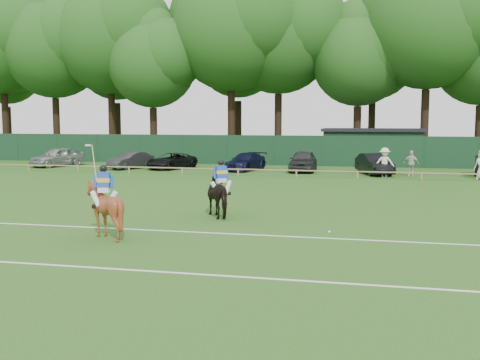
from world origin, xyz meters
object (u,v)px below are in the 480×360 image
(horse_dark, at_px, (221,195))
(sedan_silver, at_px, (57,157))
(spectator_left, at_px, (385,162))
(polo_ball, at_px, (329,232))
(sedan_grey, at_px, (131,160))
(suv_black, at_px, (172,161))
(estate_black, at_px, (374,164))
(sedan_navy, at_px, (246,162))
(utility_shed, at_px, (372,146))
(hatch_grey, at_px, (303,161))
(horse_chestnut, at_px, (104,209))
(spectator_mid, at_px, (411,163))

(horse_dark, height_order, sedan_silver, horse_dark)
(spectator_left, xyz_separation_m, polo_ball, (-2.39, -19.37, -0.94))
(sedan_grey, height_order, spectator_left, spectator_left)
(sedan_silver, relative_size, suv_black, 1.05)
(sedan_silver, distance_m, suv_black, 9.85)
(estate_black, bearing_deg, polo_ball, -112.87)
(estate_black, bearing_deg, sedan_navy, 155.91)
(sedan_grey, height_order, sedan_navy, sedan_grey)
(sedan_navy, relative_size, utility_shed, 0.53)
(horse_dark, bearing_deg, hatch_grey, -128.78)
(sedan_navy, xyz_separation_m, estate_black, (9.43, -0.99, 0.07))
(polo_ball, bearing_deg, hatch_grey, 98.55)
(spectator_left, bearing_deg, horse_chestnut, -117.65)
(spectator_mid, xyz_separation_m, utility_shed, (-2.48, 9.81, 0.67))
(horse_chestnut, bearing_deg, utility_shed, -119.19)
(spectator_left, bearing_deg, utility_shed, 90.05)
(suv_black, relative_size, estate_black, 1.01)
(horse_chestnut, distance_m, sedan_navy, 24.40)
(estate_black, bearing_deg, sedan_grey, 160.52)
(hatch_grey, bearing_deg, suv_black, -179.88)
(horse_dark, distance_m, sedan_silver, 27.45)
(horse_chestnut, bearing_deg, sedan_grey, -82.17)
(sedan_silver, relative_size, estate_black, 1.06)
(polo_ball, bearing_deg, spectator_mid, 78.45)
(sedan_silver, relative_size, utility_shed, 0.55)
(estate_black, bearing_deg, sedan_silver, 159.46)
(sedan_navy, relative_size, spectator_left, 2.29)
(spectator_left, bearing_deg, sedan_navy, 161.07)
(suv_black, bearing_deg, spectator_left, 11.50)
(suv_black, relative_size, hatch_grey, 0.97)
(sedan_navy, bearing_deg, horse_dark, -66.60)
(suv_black, xyz_separation_m, utility_shed, (15.20, 8.07, 0.92))
(sedan_silver, xyz_separation_m, spectator_mid, (27.53, -1.86, 0.08))
(spectator_mid, distance_m, utility_shed, 10.14)
(utility_shed, bearing_deg, sedan_navy, -139.31)
(sedan_silver, distance_m, sedan_grey, 6.71)
(polo_ball, bearing_deg, sedan_navy, 109.14)
(sedan_silver, relative_size, sedan_grey, 1.17)
(suv_black, relative_size, polo_ball, 49.06)
(sedan_grey, bearing_deg, horse_dark, -36.75)
(spectator_mid, bearing_deg, sedan_navy, -178.50)
(suv_black, height_order, hatch_grey, hatch_grey)
(horse_dark, bearing_deg, sedan_silver, -81.98)
(hatch_grey, relative_size, spectator_left, 2.33)
(sedan_grey, bearing_deg, hatch_grey, 23.53)
(sedan_navy, height_order, estate_black, estate_black)
(suv_black, distance_m, utility_shed, 17.23)
(horse_chestnut, xyz_separation_m, sedan_grey, (-9.51, 23.84, -0.29))
(suv_black, relative_size, utility_shed, 0.53)
(spectator_left, distance_m, spectator_mid, 2.00)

